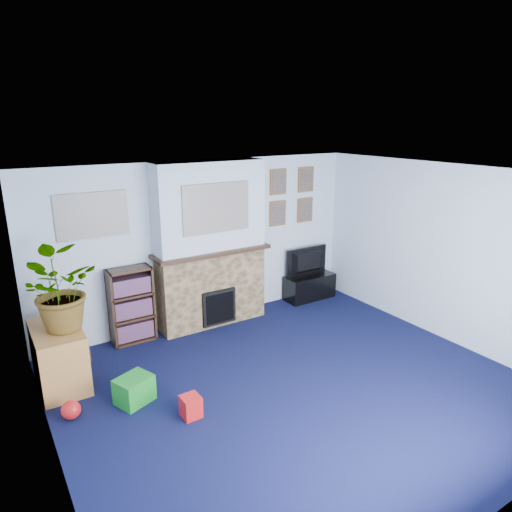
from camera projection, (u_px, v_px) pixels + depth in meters
floor at (294, 386)px, 5.23m from camera, size 5.00×4.50×0.01m
ceiling at (300, 176)px, 4.54m from camera, size 5.00×4.50×0.01m
wall_back at (204, 242)px, 6.71m from camera, size 5.00×0.04×2.40m
wall_front at (500, 389)px, 3.07m from camera, size 5.00×0.04×2.40m
wall_left at (45, 348)px, 3.61m from camera, size 0.04×4.50×2.40m
wall_right at (444, 253)px, 6.17m from camera, size 0.04×4.50×2.40m
chimney_breast at (211, 247)px, 6.55m from camera, size 1.72×0.50×2.40m
collage_main at (216, 208)px, 6.21m from camera, size 1.00×0.03×0.68m
collage_left at (92, 215)px, 5.74m from camera, size 0.90×0.03×0.58m
portrait_tl at (278, 182)px, 7.13m from camera, size 0.30×0.03×0.40m
portrait_tr at (306, 180)px, 7.41m from camera, size 0.30×0.03×0.40m
portrait_bl at (278, 213)px, 7.27m from camera, size 0.30×0.03×0.40m
portrait_br at (305, 210)px, 7.56m from camera, size 0.30×0.03×0.40m
tv_stand at (309, 286)px, 7.75m from camera, size 0.87×0.37×0.41m
television at (309, 262)px, 7.65m from camera, size 0.81×0.11×0.47m
bookshelf at (131, 307)px, 6.19m from camera, size 0.58×0.28×1.05m
sideboard at (59, 357)px, 5.19m from camera, size 0.50×0.90×0.70m
potted_plant at (56, 292)px, 4.94m from camera, size 1.06×1.06×0.90m
mantel_clock at (204, 246)px, 6.44m from camera, size 0.09×0.05×0.13m
mantel_candle at (235, 241)px, 6.69m from camera, size 0.05×0.05×0.17m
mantel_teddy at (174, 251)px, 6.21m from camera, size 0.14×0.14×0.14m
mantel_can at (254, 239)px, 6.87m from camera, size 0.05×0.05×0.11m
green_crate at (134, 390)px, 4.91m from camera, size 0.45×0.41×0.29m
toy_ball at (71, 411)px, 4.65m from camera, size 0.20×0.20×0.20m
toy_block at (191, 407)px, 4.67m from camera, size 0.19×0.19×0.23m
toy_tube at (66, 390)px, 5.03m from camera, size 0.34×0.15×0.19m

